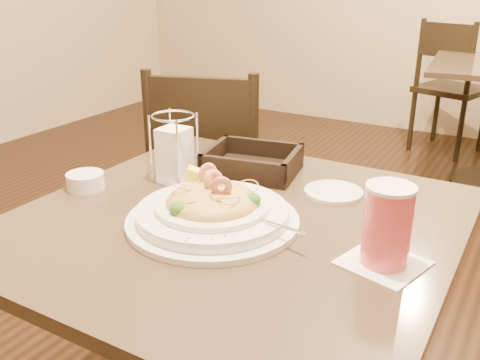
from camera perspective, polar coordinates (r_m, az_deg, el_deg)
The scene contains 9 objects.
main_table at distance 1.27m, azimuth -0.47°, elevation -13.50°, with size 0.90×0.90×0.74m.
dining_chair_near at distance 2.00m, azimuth -3.10°, elevation -0.17°, with size 0.53×0.53×0.93m.
dining_chair_far at distance 4.04m, azimuth 21.46°, elevation 9.55°, with size 0.52×0.52×0.93m.
pasta_bowl at distance 1.12m, azimuth -2.96°, elevation -3.15°, with size 0.40×0.36×0.12m.
drink_glass at distance 0.98m, azimuth 15.42°, elevation -4.77°, with size 0.17×0.17×0.15m.
bread_basket at distance 1.40m, azimuth 1.33°, elevation 1.68°, with size 0.26×0.23×0.06m.
napkin_caddy at distance 1.34m, azimuth -6.99°, elevation 2.95°, with size 0.11×0.11×0.17m.
side_plate at distance 1.29m, azimuth 9.96°, elevation -1.26°, with size 0.14×0.14×0.01m, color white.
butter_ramekin at distance 1.35m, azimuth -16.16°, elevation -0.10°, with size 0.09×0.09×0.04m, color white.
Camera 1 is at (0.53, -0.89, 1.23)m, focal length 40.00 mm.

